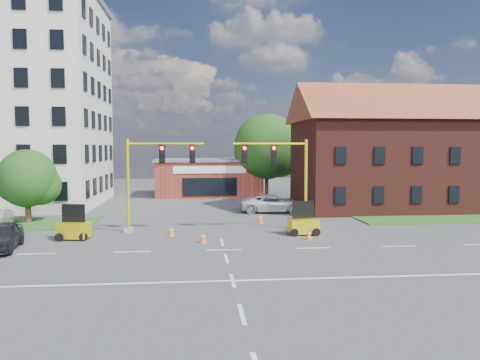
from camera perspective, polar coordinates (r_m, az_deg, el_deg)
The scene contains 18 objects.
ground at distance 26.09m, azimuth -1.96°, elevation -8.51°, with size 120.00×120.00×0.00m, color #444346.
grass_verge_ne at distance 39.98m, azimuth 23.96°, elevation -4.42°, with size 14.00×4.00×0.08m, color #244F1D.
lane_markings at distance 23.18m, azimuth -1.50°, elevation -10.10°, with size 60.00×36.00×0.01m, color white, non-canonical shape.
office_block at distance 51.02m, azimuth -26.96°, elevation 8.81°, with size 18.40×15.40×20.60m.
brick_shop at distance 55.54m, azimuth -3.83°, elevation 0.39°, with size 12.40×8.40×4.30m.
townhouse_row at distance 45.80m, azimuth 19.87°, elevation 4.11°, with size 21.00×11.00×11.50m.
tree_large at distance 53.17m, azimuth 3.69°, elevation 3.84°, with size 7.80×7.43×9.46m.
tree_nw_front at distance 38.11m, azimuth -24.16°, elevation -0.02°, with size 4.50×4.29×5.50m.
signal_mast_west at distance 31.60m, azimuth -10.55°, elevation 0.79°, with size 5.30×0.60×6.20m.
signal_mast_east at distance 32.02m, azimuth 5.18°, elevation 0.88°, with size 5.30×0.60×6.20m.
trailer_west at distance 30.64m, azimuth -19.59°, elevation -5.63°, with size 1.99×1.48×2.08m.
trailer_east at distance 30.76m, azimuth 7.71°, elevation -5.39°, with size 1.93×1.38×2.09m.
cone_a at distance 27.94m, azimuth -4.51°, elevation -6.98°, with size 0.40×0.40×0.70m.
cone_b at distance 30.29m, azimuth -8.40°, elevation -6.15°, with size 0.40×0.40×0.70m.
cone_c at distance 29.08m, azimuth 8.35°, elevation -6.57°, with size 0.40×0.40×0.70m.
cone_d at distance 35.17m, azimuth 2.49°, elevation -4.70°, with size 0.40×0.40×0.70m.
pickup_white at distance 40.82m, azimuth 3.99°, elevation -2.87°, with size 2.58×5.60×1.56m, color silver.
sedan_dark at distance 29.00m, azimuth -27.18°, elevation -6.14°, with size 1.82×4.52×1.54m, color black.
Camera 1 is at (-1.53, -25.43, 5.65)m, focal length 35.00 mm.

